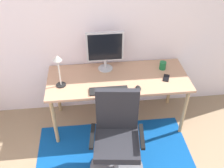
# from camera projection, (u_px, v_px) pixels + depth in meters

# --- Properties ---
(wall_back) EXTENTS (6.00, 0.10, 2.60)m
(wall_back) POSITION_uv_depth(u_px,v_px,m) (87.00, 18.00, 2.99)
(wall_back) COLOR silver
(wall_back) RESTS_ON ground
(area_rug) EXTENTS (1.80, 1.27, 0.01)m
(area_rug) POSITION_uv_depth(u_px,v_px,m) (115.00, 162.00, 2.93)
(area_rug) COLOR navy
(area_rug) RESTS_ON ground
(desk) EXTENTS (1.68, 0.69, 0.71)m
(desk) POSITION_uv_depth(u_px,v_px,m) (118.00, 82.00, 3.08)
(desk) COLOR tan
(desk) RESTS_ON ground
(monitor) EXTENTS (0.44, 0.18, 0.50)m
(monitor) POSITION_uv_depth(u_px,v_px,m) (105.00, 48.00, 3.02)
(monitor) COLOR #B2B2B7
(monitor) RESTS_ON desk
(keyboard) EXTENTS (0.43, 0.13, 0.02)m
(keyboard) POSITION_uv_depth(u_px,v_px,m) (109.00, 91.00, 2.83)
(keyboard) COLOR black
(keyboard) RESTS_ON desk
(computer_mouse) EXTENTS (0.06, 0.10, 0.03)m
(computer_mouse) POSITION_uv_depth(u_px,v_px,m) (138.00, 88.00, 2.85)
(computer_mouse) COLOR black
(computer_mouse) RESTS_ON desk
(coffee_cup) EXTENTS (0.08, 0.08, 0.10)m
(coffee_cup) POSITION_uv_depth(u_px,v_px,m) (163.00, 65.00, 3.16)
(coffee_cup) COLOR #196635
(coffee_cup) RESTS_ON desk
(cell_phone) EXTENTS (0.12, 0.16, 0.01)m
(cell_phone) POSITION_uv_depth(u_px,v_px,m) (166.00, 78.00, 3.03)
(cell_phone) COLOR black
(cell_phone) RESTS_ON desk
(desk_lamp) EXTENTS (0.11, 0.11, 0.40)m
(desk_lamp) POSITION_uv_depth(u_px,v_px,m) (58.00, 65.00, 2.75)
(desk_lamp) COLOR black
(desk_lamp) RESTS_ON desk
(office_chair) EXTENTS (0.59, 0.59, 0.99)m
(office_chair) POSITION_uv_depth(u_px,v_px,m) (117.00, 145.00, 2.67)
(office_chair) COLOR slate
(office_chair) RESTS_ON ground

